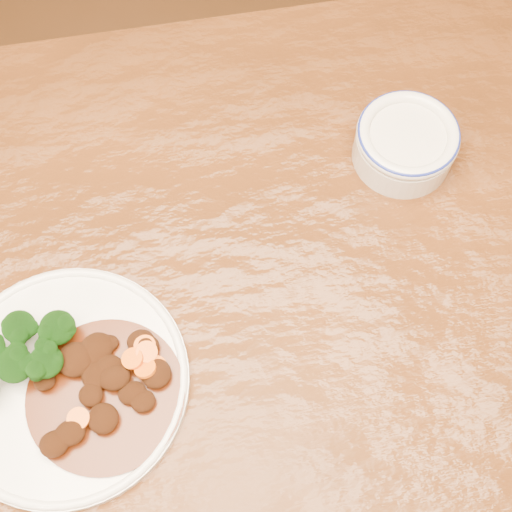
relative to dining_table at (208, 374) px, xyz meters
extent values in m
plane|color=#4D2E13|center=(0.00, 0.00, -0.67)|extent=(4.00, 4.00, 0.00)
cube|color=#52280E|center=(0.00, 0.00, 0.06)|extent=(1.57, 1.03, 0.04)
cylinder|color=white|center=(-0.14, 0.00, 0.09)|extent=(0.25, 0.25, 0.01)
torus|color=white|center=(-0.14, 0.00, 0.09)|extent=(0.25, 0.25, 0.01)
cylinder|color=#5A8B48|center=(-0.19, 0.03, 0.10)|extent=(0.01, 0.01, 0.01)
ellipsoid|color=black|center=(-0.19, 0.03, 0.12)|extent=(0.03, 0.03, 0.02)
cylinder|color=#5A8B48|center=(-0.17, 0.06, 0.10)|extent=(0.01, 0.01, 0.01)
ellipsoid|color=black|center=(-0.17, 0.06, 0.12)|extent=(0.03, 0.03, 0.03)
cylinder|color=#5A8B48|center=(-0.15, 0.02, 0.10)|extent=(0.01, 0.01, 0.01)
ellipsoid|color=black|center=(-0.15, 0.02, 0.12)|extent=(0.03, 0.03, 0.03)
cylinder|color=#5A8B48|center=(-0.14, 0.05, 0.10)|extent=(0.01, 0.01, 0.01)
ellipsoid|color=black|center=(-0.14, 0.05, 0.12)|extent=(0.04, 0.04, 0.03)
cylinder|color=#5A8B48|center=(-0.18, 0.03, 0.10)|extent=(0.01, 0.01, 0.01)
ellipsoid|color=black|center=(-0.18, 0.03, 0.12)|extent=(0.04, 0.04, 0.03)
cylinder|color=#4E1708|center=(-0.10, -0.02, 0.09)|extent=(0.16, 0.16, 0.00)
ellipsoid|color=black|center=(-0.05, 0.02, 0.10)|extent=(0.03, 0.02, 0.01)
ellipsoid|color=black|center=(-0.09, -0.01, 0.11)|extent=(0.03, 0.03, 0.02)
ellipsoid|color=black|center=(-0.11, -0.05, 0.10)|extent=(0.03, 0.03, 0.02)
ellipsoid|color=black|center=(-0.09, 0.03, 0.10)|extent=(0.02, 0.02, 0.01)
ellipsoid|color=black|center=(-0.16, 0.01, 0.10)|extent=(0.02, 0.02, 0.01)
ellipsoid|color=black|center=(-0.10, 0.00, 0.10)|extent=(0.03, 0.03, 0.01)
ellipsoid|color=black|center=(-0.06, 0.02, 0.10)|extent=(0.03, 0.02, 0.01)
ellipsoid|color=black|center=(-0.11, 0.00, 0.10)|extent=(0.03, 0.03, 0.01)
ellipsoid|color=black|center=(-0.08, -0.03, 0.10)|extent=(0.03, 0.02, 0.01)
ellipsoid|color=black|center=(-0.13, 0.02, 0.10)|extent=(0.04, 0.04, 0.02)
ellipsoid|color=black|center=(-0.14, -0.05, 0.11)|extent=(0.03, 0.03, 0.02)
ellipsoid|color=black|center=(-0.10, 0.03, 0.10)|extent=(0.03, 0.03, 0.02)
ellipsoid|color=black|center=(-0.07, -0.04, 0.10)|extent=(0.02, 0.02, 0.01)
ellipsoid|color=black|center=(-0.16, -0.06, 0.10)|extent=(0.03, 0.03, 0.01)
ellipsoid|color=black|center=(-0.05, -0.01, 0.10)|extent=(0.03, 0.03, 0.02)
ellipsoid|color=black|center=(-0.11, 0.02, 0.10)|extent=(0.03, 0.03, 0.01)
ellipsoid|color=black|center=(-0.12, -0.02, 0.10)|extent=(0.02, 0.02, 0.01)
cylinder|color=#D7540B|center=(-0.06, 0.02, 0.11)|extent=(0.03, 0.03, 0.00)
cylinder|color=#D7540B|center=(-0.13, -0.04, 0.11)|extent=(0.03, 0.03, 0.00)
cylinder|color=#D7540B|center=(-0.05, 0.01, 0.11)|extent=(0.03, 0.03, 0.01)
cylinder|color=#D7540B|center=(-0.06, -0.01, 0.11)|extent=(0.03, 0.03, 0.01)
cylinder|color=#D7540B|center=(-0.07, 0.00, 0.11)|extent=(0.03, 0.03, 0.01)
cylinder|color=#D7540B|center=(-0.05, -0.01, 0.10)|extent=(0.02, 0.02, 0.01)
cylinder|color=beige|center=(0.28, 0.18, 0.10)|extent=(0.12, 0.12, 0.04)
cylinder|color=beige|center=(0.28, 0.18, 0.12)|extent=(0.09, 0.09, 0.01)
torus|color=beige|center=(0.28, 0.18, 0.13)|extent=(0.12, 0.12, 0.02)
torus|color=navy|center=(0.28, 0.18, 0.13)|extent=(0.12, 0.12, 0.01)
camera|label=1|loc=(0.00, -0.22, 0.80)|focal=50.00mm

